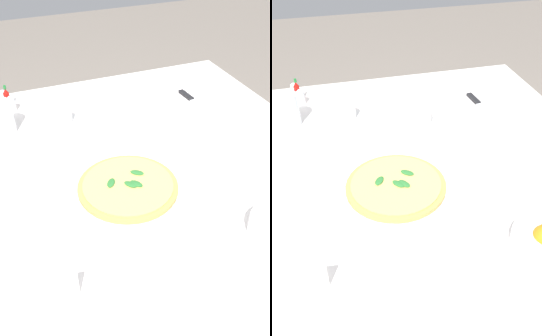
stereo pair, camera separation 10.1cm
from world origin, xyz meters
The scene contains 13 objects.
ground_plane centered at (0.00, 0.00, 0.00)m, with size 8.00×8.00×0.00m, color slate.
dining_table centered at (0.00, 0.00, 0.59)m, with size 1.09×1.09×0.72m.
pizza_plate centered at (0.13, -0.09, 0.73)m, with size 0.35×0.35×0.02m.
pizza centered at (0.13, -0.09, 0.75)m, with size 0.25×0.25×0.02m.
coffee_cup_center_back centered at (-0.26, -0.17, 0.75)m, with size 0.13×0.13×0.06m.
coffee_cup_far_right centered at (-0.17, 0.06, 0.75)m, with size 0.13×0.13×0.06m.
water_glass_far_left centered at (-0.28, -0.35, 0.77)m, with size 0.07×0.07×0.10m.
napkin_folded centered at (-0.20, 0.28, 0.73)m, with size 0.24×0.17×0.02m.
dinner_knife centered at (-0.20, 0.28, 0.75)m, with size 0.20×0.04×0.01m.
hot_sauce_bottle centered at (-0.44, -0.32, 0.76)m, with size 0.02×0.02×0.08m.
salt_shaker centered at (-0.41, -0.31, 0.75)m, with size 0.03×0.03×0.06m.
pepper_shaker centered at (-0.46, -0.33, 0.75)m, with size 0.03×0.03×0.06m.
menu_card centered at (0.36, -0.33, 0.75)m, with size 0.02×0.09×0.06m.
Camera 1 is at (0.81, -0.34, 1.37)m, focal length 40.50 mm.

